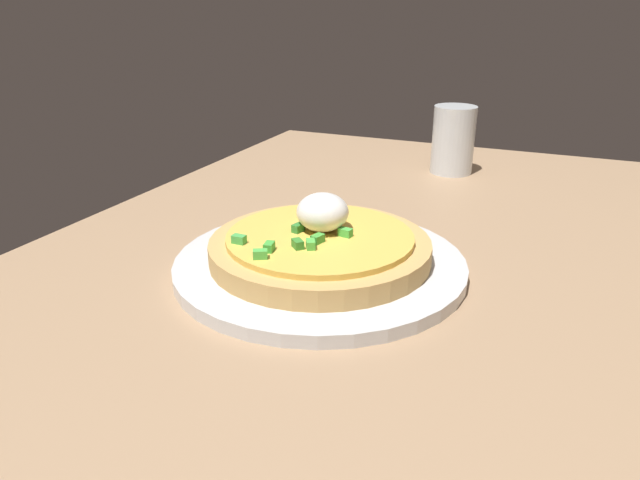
{
  "coord_description": "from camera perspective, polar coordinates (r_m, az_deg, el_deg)",
  "views": [
    {
      "loc": [
        53.76,
        17.77,
        28.26
      ],
      "look_at": [
        5.3,
        -3.1,
        6.44
      ],
      "focal_mm": 32.68,
      "sensor_mm": 36.0,
      "label": 1
    }
  ],
  "objects": [
    {
      "name": "plate",
      "position": [
        0.58,
        -0.0,
        -2.4
      ],
      "size": [
        28.91,
        28.91,
        1.28
      ],
      "primitive_type": "cylinder",
      "color": "silver",
      "rests_on": "dining_table"
    },
    {
      "name": "cup_near",
      "position": [
        0.93,
        12.89,
        9.3
      ],
      "size": [
        6.47,
        6.47,
        10.29
      ],
      "color": "silver",
      "rests_on": "dining_table"
    },
    {
      "name": "dining_table",
      "position": [
        0.63,
        4.54,
        -2.84
      ],
      "size": [
        108.91,
        71.53,
        3.16
      ],
      "primitive_type": "cube",
      "color": "#9E7D5C",
      "rests_on": "ground"
    },
    {
      "name": "pizza",
      "position": [
        0.57,
        0.01,
        -0.43
      ],
      "size": [
        21.83,
        21.83,
        6.36
      ],
      "color": "tan",
      "rests_on": "plate"
    }
  ]
}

